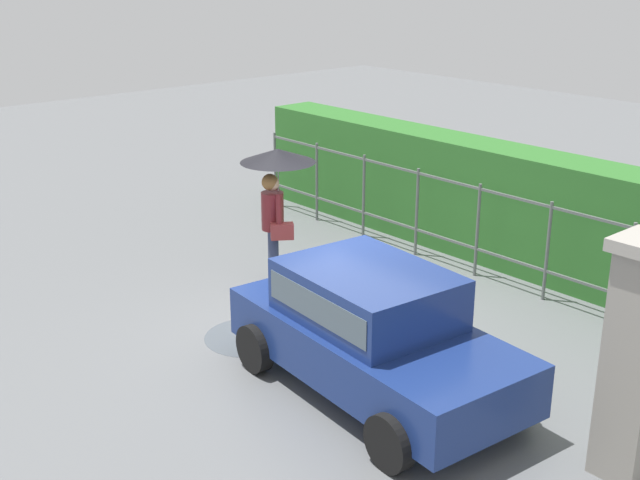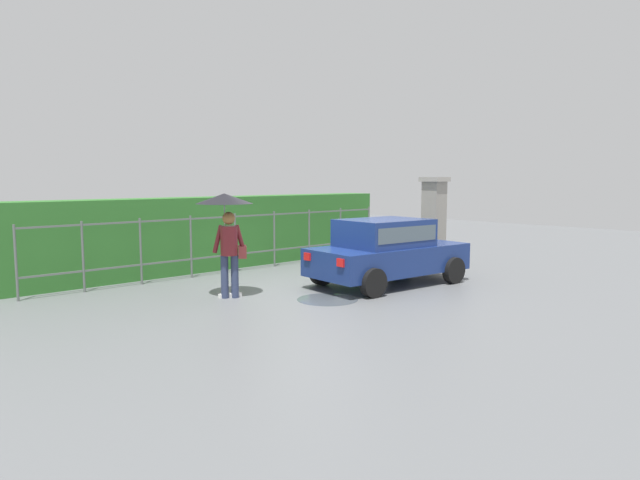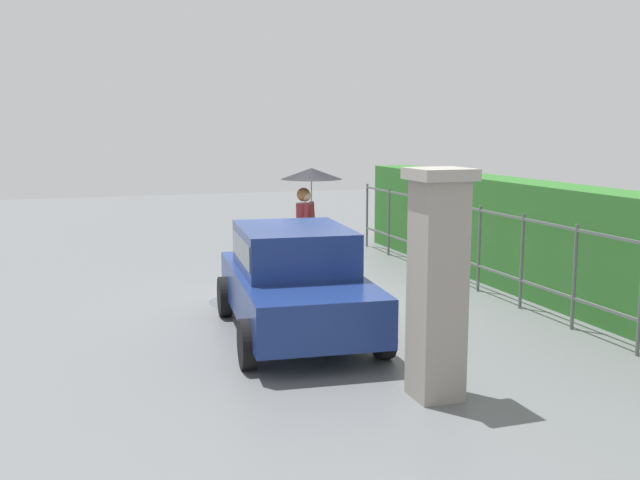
{
  "view_description": "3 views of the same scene",
  "coord_description": "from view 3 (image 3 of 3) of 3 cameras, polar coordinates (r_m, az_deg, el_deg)",
  "views": [
    {
      "loc": [
        7.51,
        -6.7,
        4.79
      ],
      "look_at": [
        -0.29,
        0.12,
        1.17
      ],
      "focal_mm": 45.91,
      "sensor_mm": 36.0,
      "label": 1
    },
    {
      "loc": [
        -7.93,
        -8.69,
        2.36
      ],
      "look_at": [
        0.27,
        0.1,
        1.04
      ],
      "focal_mm": 31.12,
      "sensor_mm": 36.0,
      "label": 2
    },
    {
      "loc": [
        10.89,
        -3.51,
        2.83
      ],
      "look_at": [
        0.19,
        0.12,
        1.07
      ],
      "focal_mm": 40.79,
      "sensor_mm": 36.0,
      "label": 3
    }
  ],
  "objects": [
    {
      "name": "pedestrian",
      "position": [
        13.4,
        -0.85,
        3.65
      ],
      "size": [
        1.13,
        1.13,
        2.08
      ],
      "rotation": [
        0.0,
        0.0,
        0.98
      ],
      "color": "#2D3856",
      "rests_on": "ground"
    },
    {
      "name": "gate_pillar",
      "position": [
        7.61,
        9.18,
        -3.3
      ],
      "size": [
        0.6,
        0.6,
        2.42
      ],
      "color": "gray",
      "rests_on": "ground"
    },
    {
      "name": "hedge_row",
      "position": [
        13.26,
        15.58,
        0.38
      ],
      "size": [
        11.15,
        0.9,
        1.9
      ],
      "primitive_type": "cube",
      "color": "#2D6B28",
      "rests_on": "ground"
    },
    {
      "name": "car",
      "position": [
        9.95,
        -1.99,
        -2.89
      ],
      "size": [
        3.86,
        2.13,
        1.48
      ],
      "rotation": [
        0.0,
        0.0,
        -0.09
      ],
      "color": "navy",
      "rests_on": "ground"
    },
    {
      "name": "ground_plane",
      "position": [
        11.79,
        -0.83,
        -5.04
      ],
      "size": [
        40.0,
        40.0,
        0.0
      ],
      "primitive_type": "plane",
      "color": "slate"
    },
    {
      "name": "puddle_near",
      "position": [
        12.01,
        -5.84,
        -4.81
      ],
      "size": [
        1.21,
        1.21,
        0.0
      ],
      "primitive_type": "cylinder",
      "color": "#4C545B",
      "rests_on": "ground"
    },
    {
      "name": "fence_section",
      "position": [
        12.82,
        12.38,
        -0.34
      ],
      "size": [
        10.2,
        0.05,
        1.5
      ],
      "color": "#59605B",
      "rests_on": "ground"
    }
  ]
}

